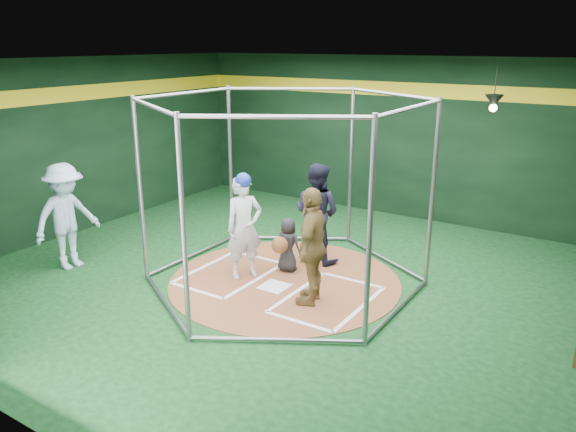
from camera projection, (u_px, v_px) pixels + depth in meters
The scene contains 12 objects.
room_shell at pixel (285, 177), 8.74m from camera, with size 10.10×9.10×3.53m.
clay_disc at pixel (285, 281), 9.25m from camera, with size 3.80×3.80×0.01m, color brown.
home_plate at pixel (275, 286), 9.01m from camera, with size 0.43×0.43×0.01m, color white.
batter_box_left at pixel (230, 273), 9.54m from camera, with size 1.17×1.77×0.01m.
batter_box_right at pixel (328, 299), 8.56m from camera, with size 1.17×1.77×0.01m.
batting_cage at pixel (285, 193), 8.81m from camera, with size 4.05×4.67×3.00m.
pendant_lamp_near at pixel (494, 101), 10.19m from camera, with size 0.34×0.34×0.90m.
batter_figure at pixel (244, 226), 9.18m from camera, with size 0.67×0.74×1.77m.
visitor_leopard at pixel (312, 246), 8.25m from camera, with size 1.04×0.43×1.78m, color #A18345.
catcher_figure at pixel (287, 245), 9.49m from camera, with size 0.47×0.55×0.94m.
umpire at pixel (317, 213), 9.86m from camera, with size 0.86×0.67×1.78m, color black.
bystander_blue at pixel (66, 217), 9.57m from camera, with size 1.19×0.69×1.85m, color #AAC4E1.
Camera 1 is at (4.66, -7.13, 3.79)m, focal length 35.00 mm.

